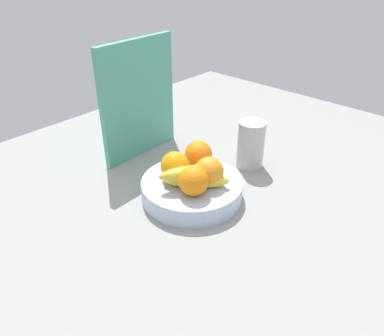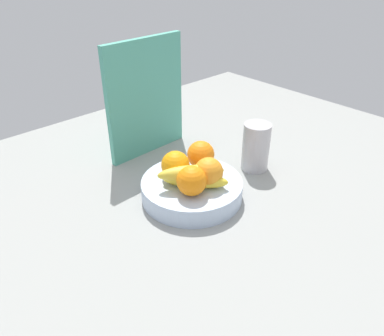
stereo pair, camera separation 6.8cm
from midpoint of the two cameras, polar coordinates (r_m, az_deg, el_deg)
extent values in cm
cube|color=gray|center=(104.07, 2.34, -4.81)|extent=(180.00, 140.00, 3.00)
cylinder|color=silver|center=(101.00, 1.92, -3.23)|extent=(26.89, 26.89, 5.13)
sphere|color=orange|center=(104.23, 3.20, 2.02)|extent=(7.57, 7.57, 7.57)
sphere|color=orange|center=(99.10, -0.56, 0.41)|extent=(7.57, 7.57, 7.57)
sphere|color=orange|center=(92.74, 2.04, -1.98)|extent=(7.57, 7.57, 7.57)
sphere|color=orange|center=(96.43, 4.52, -0.65)|extent=(7.57, 7.57, 7.57)
ellipsoid|color=yellow|center=(96.24, 2.46, -1.90)|extent=(13.93, 15.64, 4.00)
ellipsoid|color=gold|center=(95.01, 1.89, -0.79)|extent=(16.37, 12.76, 4.00)
cube|color=#4DA48E|center=(117.97, -5.30, 10.38)|extent=(28.04, 2.60, 36.00)
cylinder|color=#B7B3B7|center=(113.80, 11.29, 3.12)|extent=(8.06, 8.06, 14.47)
camera|label=1|loc=(0.03, -88.01, 1.20)|focal=35.40mm
camera|label=2|loc=(0.03, 91.99, -1.20)|focal=35.40mm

